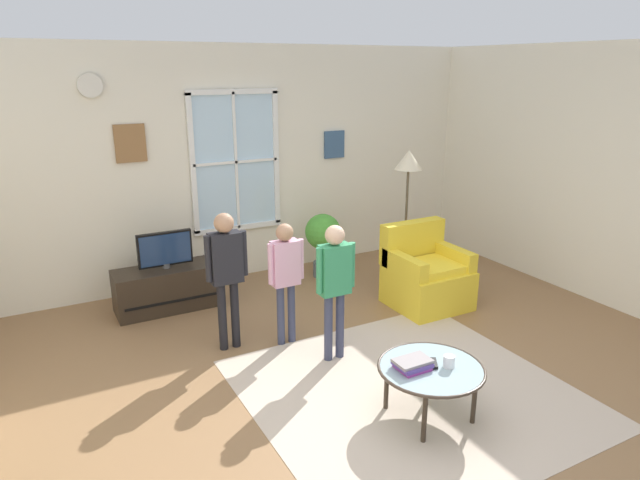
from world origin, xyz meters
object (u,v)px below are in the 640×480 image
Objects in this scene: remote_near_books at (434,363)px; person_pink_shirt at (285,270)px; tv_stand at (168,288)px; coffee_table at (431,370)px; person_green_shirt at (335,277)px; cup at (449,361)px; book_stack at (412,364)px; person_black_shirt at (226,266)px; floor_lamp at (408,173)px; armchair at (425,276)px; television at (165,249)px; potted_plant_by_window at (323,236)px.

remote_near_books is 1.62m from person_pink_shirt.
tv_stand is 3.09m from coffee_table.
remote_near_books is 1.14m from person_green_shirt.
person_pink_shirt reaches higher than cup.
book_stack is at bearing -86.72° from person_green_shirt.
coffee_table is 1.98m from person_black_shirt.
floor_lamp is at bearing 57.27° from coffee_table.
floor_lamp is (2.45, 0.67, 0.50)m from person_black_shirt.
book_stack is (-1.39, -1.58, 0.11)m from armchair.
armchair reaches higher than cup.
book_stack reaches higher than tv_stand.
book_stack is 2.97m from floor_lamp.
television is 3.09m from remote_near_books.
remote_near_books is (0.04, 0.02, 0.03)m from coffee_table.
potted_plant_by_window is at bearing 36.53° from person_black_shirt.
tv_stand is 1.39× the size of potted_plant_by_window.
person_black_shirt is 0.97m from person_green_shirt.
person_pink_shirt is at bearing -17.97° from person_black_shirt.
potted_plant_by_window reaches higher than book_stack.
coffee_table is at bearing -74.20° from person_pink_shirt.
television is 1.18m from person_black_shirt.
person_pink_shirt is 0.94× the size of person_green_shirt.
armchair is 0.71× the size of person_green_shirt.
potted_plant_by_window is (1.90, 0.07, 0.28)m from tv_stand.
book_stack is at bearing 169.91° from remote_near_books.
remote_near_books is at bearing -10.09° from book_stack.
cup is at bearing -65.49° from television.
potted_plant_by_window is (1.13, 1.37, -0.21)m from person_pink_shirt.
cup is 0.08× the size of person_pink_shirt.
armchair is at bearing 3.17° from person_pink_shirt.
remote_near_books is (1.25, -2.82, 0.18)m from tv_stand.
person_pink_shirt reaches higher than remote_near_books.
armchair is 1.40m from potted_plant_by_window.
book_stack is at bearing -131.25° from armchair.
person_pink_shirt reaches higher than potted_plant_by_window.
armchair is at bearing 21.13° from person_green_shirt.
armchair is at bearing -109.88° from floor_lamp.
coffee_table is at bearing -66.97° from television.
tv_stand is 0.70× the size of floor_lamp.
potted_plant_by_window is (1.90, 0.07, -0.15)m from television.
cup is 1.21m from person_green_shirt.
coffee_table is 0.50× the size of floor_lamp.
person_black_shirt is (-1.05, 1.76, 0.35)m from cup.
person_black_shirt reaches higher than television.
cup is at bearing -101.16° from potted_plant_by_window.
person_green_shirt is (-0.19, 1.07, 0.39)m from coffee_table.
cup reaches higher than tv_stand.
book_stack is (-0.13, 0.05, 0.06)m from coffee_table.
potted_plant_by_window is at bearing 2.12° from television.
tv_stand is at bearing 114.49° from cup.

